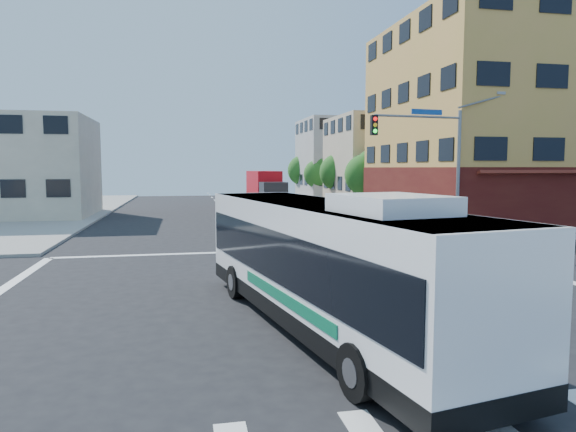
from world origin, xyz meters
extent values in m
plane|color=black|center=(0.00, 0.00, 0.00)|extent=(120.00, 120.00, 0.00)
cube|color=gray|center=(35.00, 35.00, 0.07)|extent=(50.00, 50.00, 0.15)
cube|color=#C99048|center=(20.00, 18.50, 7.00)|extent=(18.00, 15.00, 14.00)
cube|color=#511912|center=(20.00, 18.50, 2.00)|extent=(18.09, 15.08, 4.00)
cube|color=#BAA98E|center=(17.00, 34.00, 4.50)|extent=(12.00, 10.00, 9.00)
cube|color=#A5A5A0|center=(17.00, 48.00, 5.00)|extent=(12.00, 10.00, 10.00)
cube|color=beige|center=(-17.00, 30.00, 4.00)|extent=(12.00, 10.00, 8.00)
cylinder|color=slate|center=(10.80, 10.80, 3.50)|extent=(0.18, 0.18, 7.00)
cylinder|color=slate|center=(8.30, 10.55, 6.60)|extent=(5.01, 0.62, 0.12)
cube|color=black|center=(5.80, 10.30, 6.10)|extent=(0.32, 0.30, 1.00)
sphere|color=#FF0C0C|center=(5.80, 10.13, 6.40)|extent=(0.20, 0.20, 0.20)
sphere|color=yellow|center=(5.80, 10.13, 6.10)|extent=(0.20, 0.20, 0.20)
sphere|color=#19FF33|center=(5.80, 10.13, 5.80)|extent=(0.20, 0.20, 0.20)
cube|color=#154391|center=(8.80, 10.60, 6.85)|extent=(1.80, 0.22, 0.28)
cube|color=gray|center=(13.30, 11.05, 8.00)|extent=(0.50, 0.22, 0.14)
cylinder|color=#382214|center=(11.80, 28.00, 0.96)|extent=(0.28, 0.28, 1.92)
sphere|color=#195718|center=(11.80, 28.00, 3.37)|extent=(3.60, 3.60, 3.60)
sphere|color=#195718|center=(12.20, 27.70, 4.27)|extent=(2.52, 2.52, 2.52)
cylinder|color=#382214|center=(11.80, 36.00, 1.00)|extent=(0.28, 0.28, 1.99)
sphere|color=#195718|center=(11.80, 36.00, 3.51)|extent=(3.80, 3.80, 3.80)
sphere|color=#195718|center=(12.20, 35.70, 4.46)|extent=(2.66, 2.66, 2.66)
cylinder|color=#382214|center=(11.80, 44.00, 0.94)|extent=(0.28, 0.28, 1.89)
sphere|color=#195718|center=(11.80, 44.00, 3.25)|extent=(3.40, 3.40, 3.40)
sphere|color=#195718|center=(12.20, 43.70, 4.10)|extent=(2.38, 2.38, 2.38)
cylinder|color=#382214|center=(11.80, 52.00, 1.01)|extent=(0.28, 0.28, 2.03)
sphere|color=#195718|center=(11.80, 52.00, 3.63)|extent=(4.00, 4.00, 4.00)
sphere|color=#195718|center=(12.20, 51.70, 4.63)|extent=(2.80, 2.80, 2.80)
cube|color=black|center=(-0.33, -2.51, 0.53)|extent=(4.57, 11.92, 0.44)
cube|color=white|center=(-0.33, -2.51, 1.72)|extent=(4.55, 11.90, 2.76)
cube|color=black|center=(-0.33, -2.51, 1.89)|extent=(4.53, 11.56, 1.21)
cube|color=black|center=(-1.38, 3.16, 1.79)|extent=(2.25, 0.47, 1.31)
cube|color=#E5590C|center=(-1.38, 3.19, 2.76)|extent=(1.83, 0.39, 0.27)
cube|color=white|center=(-0.33, -2.51, 3.05)|extent=(4.46, 11.66, 0.12)
cube|color=white|center=(0.20, -5.37, 3.28)|extent=(2.09, 2.41, 0.35)
cube|color=#0A6943|center=(-1.47, -3.21, 1.02)|extent=(0.99, 5.25, 0.27)
cube|color=#0A6943|center=(0.99, -2.75, 1.02)|extent=(0.99, 5.25, 0.27)
cylinder|color=black|center=(-2.15, 0.95, 0.50)|extent=(0.47, 1.05, 1.01)
cylinder|color=#99999E|center=(-2.28, 0.92, 0.50)|extent=(0.13, 0.50, 0.50)
cylinder|color=black|center=(0.13, 1.37, 0.50)|extent=(0.47, 1.05, 1.01)
cylinder|color=#99999E|center=(0.27, 1.39, 0.50)|extent=(0.13, 0.50, 0.50)
cylinder|color=black|center=(-0.79, -6.38, 0.50)|extent=(0.47, 1.05, 1.01)
cylinder|color=#99999E|center=(-0.92, -6.40, 0.50)|extent=(0.13, 0.50, 0.50)
cylinder|color=black|center=(1.49, -5.96, 0.50)|extent=(0.47, 1.05, 1.01)
cylinder|color=#99999E|center=(1.62, -5.93, 0.50)|extent=(0.13, 0.50, 0.50)
cube|color=#27272D|center=(4.60, 33.28, 1.31)|extent=(2.50, 2.41, 2.63)
cube|color=black|center=(4.68, 32.32, 1.72)|extent=(2.12, 0.26, 1.01)
cube|color=red|center=(4.28, 37.11, 2.12)|extent=(2.89, 5.85, 3.03)
cube|color=black|center=(4.38, 35.90, 0.56)|extent=(2.89, 8.25, 0.30)
cylinder|color=black|center=(3.53, 33.39, 0.51)|extent=(0.37, 1.03, 1.01)
cylinder|color=black|center=(5.64, 33.57, 0.51)|extent=(0.37, 1.03, 1.01)
cylinder|color=black|center=(3.28, 36.32, 0.51)|extent=(0.37, 1.03, 1.01)
cylinder|color=black|center=(5.40, 36.49, 0.51)|extent=(0.37, 1.03, 1.01)
cylinder|color=black|center=(3.07, 38.84, 0.51)|extent=(0.37, 1.03, 1.01)
cylinder|color=black|center=(5.19, 39.01, 0.51)|extent=(0.37, 1.03, 1.01)
imported|color=gold|center=(5.26, 25.66, 0.67)|extent=(2.59, 4.24, 1.35)
camera|label=1|loc=(-3.62, -14.41, 3.96)|focal=32.00mm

